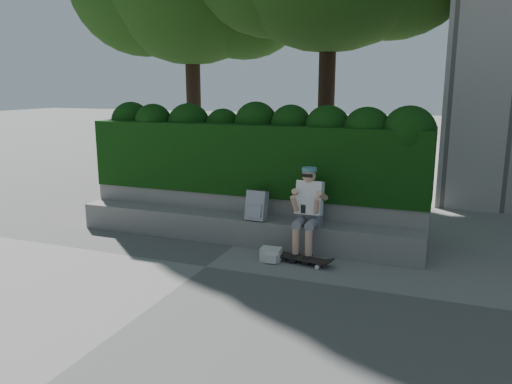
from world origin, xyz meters
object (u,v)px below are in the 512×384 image
at_px(person, 308,208).
at_px(backpack_ground, 271,254).
at_px(backpack_plaid, 257,206).
at_px(skateboard, 301,258).

distance_m(person, backpack_ground, 0.92).
bearing_deg(person, backpack_plaid, 174.74).
relative_size(person, backpack_plaid, 2.86).
bearing_deg(skateboard, backpack_plaid, 160.14).
distance_m(skateboard, backpack_plaid, 1.20).
height_order(person, skateboard, person).
distance_m(backpack_plaid, backpack_ground, 0.92).
height_order(skateboard, backpack_ground, backpack_ground).
bearing_deg(backpack_plaid, person, -2.54).
bearing_deg(backpack_ground, person, 42.55).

